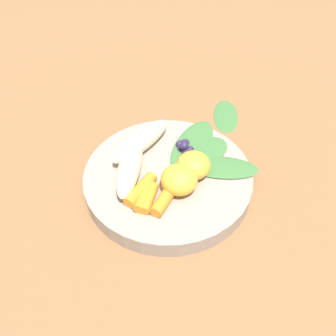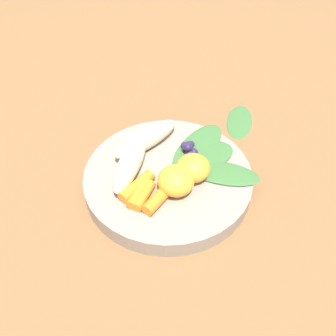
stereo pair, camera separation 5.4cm
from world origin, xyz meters
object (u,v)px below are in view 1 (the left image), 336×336
at_px(banana_peeled_left, 130,166).
at_px(banana_peeled_right, 141,141).
at_px(bowl, 168,179).
at_px(orange_segment_near, 193,167).
at_px(kale_leaf_stray, 226,115).

height_order(banana_peeled_left, banana_peeled_right, same).
bearing_deg(bowl, banana_peeled_left, -172.46).
distance_m(banana_peeled_right, orange_segment_near, 0.10).
height_order(bowl, banana_peeled_right, banana_peeled_right).
xyz_separation_m(bowl, orange_segment_near, (0.04, -0.00, 0.03)).
bearing_deg(bowl, kale_leaf_stray, 62.57).
xyz_separation_m(bowl, banana_peeled_right, (-0.05, 0.05, 0.03)).
xyz_separation_m(orange_segment_near, kale_leaf_stray, (0.06, 0.19, -0.05)).
bearing_deg(orange_segment_near, banana_peeled_left, -177.28).
height_order(banana_peeled_left, orange_segment_near, orange_segment_near).
relative_size(bowl, orange_segment_near, 5.11).
distance_m(bowl, kale_leaf_stray, 0.21).
relative_size(banana_peeled_right, kale_leaf_stray, 1.21).
relative_size(orange_segment_near, kale_leaf_stray, 0.48).
bearing_deg(bowl, orange_segment_near, -4.47).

